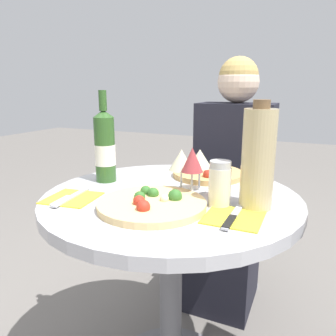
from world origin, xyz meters
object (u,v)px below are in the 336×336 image
at_px(pizza_large, 152,203).
at_px(tall_carafe, 258,159).
at_px(dining_table, 171,243).
at_px(wine_bottle, 105,147).
at_px(seated_diner, 229,193).
at_px(chair_behind_diner, 235,200).

height_order(pizza_large, tall_carafe, tall_carafe).
height_order(dining_table, wine_bottle, wine_bottle).
bearing_deg(seated_diner, pizza_large, 86.45).
height_order(pizza_large, wine_bottle, wine_bottle).
height_order(chair_behind_diner, wine_bottle, wine_bottle).
height_order(dining_table, seated_diner, seated_diner).
bearing_deg(dining_table, chair_behind_diner, 86.61).
distance_m(wine_bottle, tall_carafe, 0.56).
bearing_deg(wine_bottle, chair_behind_diner, 65.77).
bearing_deg(seated_diner, tall_carafe, 109.45).
bearing_deg(wine_bottle, tall_carafe, -5.59).
xyz_separation_m(dining_table, wine_bottle, (-0.28, 0.04, 0.30)).
relative_size(dining_table, chair_behind_diner, 0.87).
relative_size(pizza_large, tall_carafe, 1.03).
relative_size(seated_diner, wine_bottle, 3.70).
bearing_deg(tall_carafe, seated_diner, 109.45).
relative_size(dining_table, pizza_large, 2.63).
bearing_deg(chair_behind_diner, pizza_large, 87.02).
bearing_deg(wine_bottle, dining_table, -8.79).
relative_size(dining_table, seated_diner, 0.68).
bearing_deg(tall_carafe, chair_behind_diner, 106.05).
bearing_deg(pizza_large, tall_carafe, 24.69).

